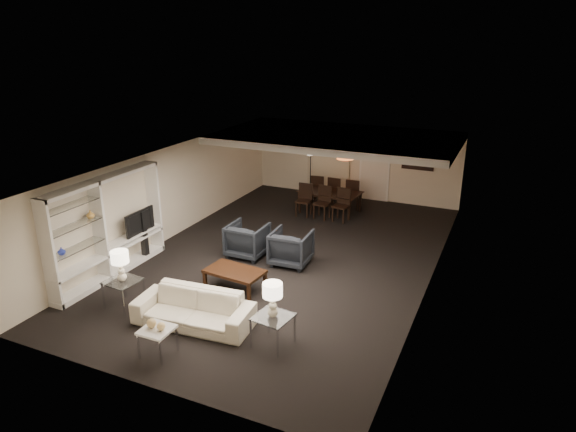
{
  "coord_description": "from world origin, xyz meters",
  "views": [
    {
      "loc": [
        4.84,
        -10.8,
        5.36
      ],
      "look_at": [
        0.0,
        0.0,
        1.1
      ],
      "focal_mm": 32.0,
      "sensor_mm": 36.0,
      "label": 1
    }
  ],
  "objects_px": {
    "sofa": "(193,309)",
    "floor_speaker": "(144,235)",
    "armchair_right": "(291,248)",
    "side_table_left": "(124,293)",
    "marble_table": "(158,342)",
    "side_table_right": "(273,331)",
    "television": "(137,221)",
    "chair_nm": "(322,203)",
    "table_lamp_right": "(273,300)",
    "dining_table": "(329,202)",
    "pendant_light": "(345,155)",
    "armchair_left": "(248,240)",
    "chair_fr": "(354,194)",
    "chair_fl": "(319,189)",
    "vase_amber": "(90,214)",
    "floor_lamp": "(310,174)",
    "chair_fm": "(336,191)",
    "table_lamp_left": "(121,266)",
    "chair_nr": "(341,205)",
    "vase_blue": "(61,251)",
    "coffee_table": "(235,279)"
  },
  "relations": [
    {
      "from": "television",
      "to": "sofa",
      "type": "bearing_deg",
      "value": -123.98
    },
    {
      "from": "floor_speaker",
      "to": "chair_fm",
      "type": "height_order",
      "value": "floor_speaker"
    },
    {
      "from": "side_table_right",
      "to": "armchair_left",
      "type": "bearing_deg",
      "value": 124.88
    },
    {
      "from": "armchair_right",
      "to": "chair_fl",
      "type": "height_order",
      "value": "chair_fl"
    },
    {
      "from": "table_lamp_right",
      "to": "marble_table",
      "type": "distance_m",
      "value": 2.13
    },
    {
      "from": "pendant_light",
      "to": "coffee_table",
      "type": "relative_size",
      "value": 0.41
    },
    {
      "from": "dining_table",
      "to": "chair_fl",
      "type": "bearing_deg",
      "value": 138.53
    },
    {
      "from": "table_lamp_right",
      "to": "dining_table",
      "type": "height_order",
      "value": "table_lamp_right"
    },
    {
      "from": "dining_table",
      "to": "chair_nm",
      "type": "distance_m",
      "value": 0.67
    },
    {
      "from": "side_table_left",
      "to": "floor_lamp",
      "type": "bearing_deg",
      "value": 84.2
    },
    {
      "from": "marble_table",
      "to": "dining_table",
      "type": "bearing_deg",
      "value": 89.07
    },
    {
      "from": "sofa",
      "to": "chair_fr",
      "type": "xyz_separation_m",
      "value": [
        0.74,
        7.96,
        0.16
      ]
    },
    {
      "from": "television",
      "to": "table_lamp_right",
      "type": "bearing_deg",
      "value": -113.05
    },
    {
      "from": "sofa",
      "to": "chair_fr",
      "type": "height_order",
      "value": "chair_fr"
    },
    {
      "from": "sofa",
      "to": "dining_table",
      "type": "distance_m",
      "value": 7.31
    },
    {
      "from": "floor_speaker",
      "to": "table_lamp_left",
      "type": "bearing_deg",
      "value": -60.61
    },
    {
      "from": "television",
      "to": "vase_amber",
      "type": "xyz_separation_m",
      "value": [
        -0.03,
        -1.38,
        0.62
      ]
    },
    {
      "from": "chair_nr",
      "to": "vase_blue",
      "type": "bearing_deg",
      "value": -110.8
    },
    {
      "from": "side_table_right",
      "to": "floor_speaker",
      "type": "height_order",
      "value": "floor_speaker"
    },
    {
      "from": "armchair_left",
      "to": "chair_fr",
      "type": "height_order",
      "value": "chair_fr"
    },
    {
      "from": "vase_blue",
      "to": "chair_fl",
      "type": "bearing_deg",
      "value": 73.32
    },
    {
      "from": "armchair_left",
      "to": "marble_table",
      "type": "distance_m",
      "value": 4.44
    },
    {
      "from": "chair_nr",
      "to": "chair_fm",
      "type": "bearing_deg",
      "value": 121.82
    },
    {
      "from": "armchair_left",
      "to": "side_table_left",
      "type": "relative_size",
      "value": 1.49
    },
    {
      "from": "vase_amber",
      "to": "floor_lamp",
      "type": "xyz_separation_m",
      "value": [
        2.07,
        7.62,
        -0.76
      ]
    },
    {
      "from": "marble_table",
      "to": "vase_amber",
      "type": "relative_size",
      "value": 2.89
    },
    {
      "from": "vase_amber",
      "to": "chair_nm",
      "type": "distance_m",
      "value": 6.91
    },
    {
      "from": "armchair_left",
      "to": "chair_fm",
      "type": "height_order",
      "value": "chair_fm"
    },
    {
      "from": "armchair_right",
      "to": "vase_amber",
      "type": "distance_m",
      "value": 4.63
    },
    {
      "from": "marble_table",
      "to": "side_table_right",
      "type": "bearing_deg",
      "value": 32.91
    },
    {
      "from": "pendant_light",
      "to": "dining_table",
      "type": "relative_size",
      "value": 0.28
    },
    {
      "from": "table_lamp_right",
      "to": "chair_nr",
      "type": "xyz_separation_m",
      "value": [
        -0.96,
        6.66,
        -0.42
      ]
    },
    {
      "from": "table_lamp_right",
      "to": "floor_lamp",
      "type": "bearing_deg",
      "value": 107.37
    },
    {
      "from": "sofa",
      "to": "chair_fl",
      "type": "xyz_separation_m",
      "value": [
        -0.46,
        7.96,
        0.16
      ]
    },
    {
      "from": "side_table_left",
      "to": "dining_table",
      "type": "relative_size",
      "value": 0.33
    },
    {
      "from": "sofa",
      "to": "floor_speaker",
      "type": "height_order",
      "value": "floor_speaker"
    },
    {
      "from": "pendant_light",
      "to": "side_table_right",
      "type": "xyz_separation_m",
      "value": [
        1.03,
        -7.13,
        -1.63
      ]
    },
    {
      "from": "pendant_light",
      "to": "chair_fm",
      "type": "distance_m",
      "value": 1.73
    },
    {
      "from": "chair_nr",
      "to": "chair_fr",
      "type": "relative_size",
      "value": 1.0
    },
    {
      "from": "side_table_left",
      "to": "television",
      "type": "relative_size",
      "value": 0.64
    },
    {
      "from": "armchair_right",
      "to": "side_table_left",
      "type": "relative_size",
      "value": 1.49
    },
    {
      "from": "marble_table",
      "to": "chair_fr",
      "type": "bearing_deg",
      "value": 85.35
    },
    {
      "from": "table_lamp_right",
      "to": "vase_amber",
      "type": "xyz_separation_m",
      "value": [
        -4.64,
        0.58,
        0.74
      ]
    },
    {
      "from": "table_lamp_left",
      "to": "chair_fm",
      "type": "relative_size",
      "value": 0.66
    },
    {
      "from": "floor_lamp",
      "to": "dining_table",
      "type": "bearing_deg",
      "value": -41.8
    },
    {
      "from": "vase_amber",
      "to": "chair_fr",
      "type": "xyz_separation_m",
      "value": [
        3.68,
        7.37,
        -1.16
      ]
    },
    {
      "from": "marble_table",
      "to": "chair_nm",
      "type": "bearing_deg",
      "value": 88.99
    },
    {
      "from": "side_table_right",
      "to": "chair_nr",
      "type": "distance_m",
      "value": 6.73
    },
    {
      "from": "armchair_left",
      "to": "dining_table",
      "type": "height_order",
      "value": "armchair_left"
    },
    {
      "from": "chair_nm",
      "to": "chair_fl",
      "type": "bearing_deg",
      "value": 120.8
    }
  ]
}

